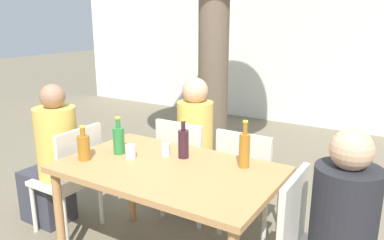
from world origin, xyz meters
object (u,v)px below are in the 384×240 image
object	(u,v)px
dining_table_front	(168,179)
amber_bottle_1	(244,149)
person_seated_0	(52,164)
patio_chair_2	(186,163)
green_bottle_2	(119,140)
patio_chair_0	(72,174)
patio_chair_3	(248,178)
drinking_glass_1	(130,152)
wine_bottle_3	(183,143)
amber_bottle_0	(84,147)
person_seated_2	(200,151)
drinking_glass_0	(166,149)

from	to	relation	value
dining_table_front	amber_bottle_1	bearing A→B (deg)	31.40
person_seated_0	patio_chair_2	bearing A→B (deg)	126.82
green_bottle_2	patio_chair_0	bearing A→B (deg)	-177.45
patio_chair_3	drinking_glass_1	bearing A→B (deg)	48.69
drinking_glass_1	person_seated_0	bearing A→B (deg)	179.33
patio_chair_0	person_seated_0	size ratio (longest dim) A/B	0.74
patio_chair_0	wine_bottle_3	distance (m)	1.04
amber_bottle_0	person_seated_2	bearing A→B (deg)	75.79
amber_bottle_0	wine_bottle_3	xyz separation A→B (m)	(0.56, 0.39, 0.02)
person_seated_0	amber_bottle_1	world-z (taller)	person_seated_0
amber_bottle_1	green_bottle_2	size ratio (longest dim) A/B	1.16
patio_chair_0	drinking_glass_1	bearing A→B (deg)	89.09
patio_chair_3	green_bottle_2	bearing A→B (deg)	41.50
dining_table_front	green_bottle_2	size ratio (longest dim) A/B	5.28
person_seated_2	amber_bottle_0	bearing A→B (deg)	75.79
person_seated_0	drinking_glass_0	size ratio (longest dim) A/B	13.44
dining_table_front	patio_chair_0	size ratio (longest dim) A/B	1.59
patio_chair_2	patio_chair_0	bearing A→B (deg)	45.35
patio_chair_3	amber_bottle_0	bearing A→B (deg)	45.47
patio_chair_0	amber_bottle_1	xyz separation A→B (m)	(1.38, 0.26, 0.39)
person_seated_0	amber_bottle_0	size ratio (longest dim) A/B	5.07
person_seated_0	green_bottle_2	world-z (taller)	person_seated_0
dining_table_front	drinking_glass_0	xyz separation A→B (m)	(-0.14, 0.17, 0.13)
drinking_glass_0	patio_chair_2	bearing A→B (deg)	106.55
wine_bottle_3	drinking_glass_0	bearing A→B (deg)	-167.73
patio_chair_2	drinking_glass_1	bearing A→B (deg)	87.97
dining_table_front	drinking_glass_0	world-z (taller)	drinking_glass_0
green_bottle_2	amber_bottle_0	bearing A→B (deg)	-118.76
green_bottle_2	wine_bottle_3	distance (m)	0.47
patio_chair_2	drinking_glass_0	bearing A→B (deg)	106.55
patio_chair_0	amber_bottle_0	bearing A→B (deg)	62.90
person_seated_2	drinking_glass_0	bearing A→B (deg)	101.49
dining_table_front	person_seated_0	bearing A→B (deg)	-180.00
green_bottle_2	drinking_glass_0	world-z (taller)	green_bottle_2
patio_chair_2	drinking_glass_1	xyz separation A→B (m)	(-0.02, -0.68, 0.31)
patio_chair_3	wine_bottle_3	world-z (taller)	wine_bottle_3
dining_table_front	person_seated_0	size ratio (longest dim) A/B	1.17
dining_table_front	patio_chair_3	bearing A→B (deg)	66.83
dining_table_front	amber_bottle_1	world-z (taller)	amber_bottle_1
patio_chair_3	amber_bottle_0	xyz separation A→B (m)	(-0.85, -0.87, 0.36)
amber_bottle_1	person_seated_2	bearing A→B (deg)	137.80
person_seated_2	amber_bottle_1	xyz separation A→B (m)	(0.71, -0.65, 0.34)
patio_chair_2	amber_bottle_1	world-z (taller)	amber_bottle_1
patio_chair_3	green_bottle_2	xyz separation A→B (m)	(-0.73, -0.65, 0.37)
patio_chair_0	patio_chair_3	size ratio (longest dim) A/B	1.00
patio_chair_3	person_seated_0	xyz separation A→B (m)	(-1.47, -0.67, 0.04)
wine_bottle_3	person_seated_0	bearing A→B (deg)	-170.66
person_seated_0	drinking_glass_1	size ratio (longest dim) A/B	12.43
person_seated_0	green_bottle_2	xyz separation A→B (m)	(0.74, 0.02, 0.33)
drinking_glass_0	green_bottle_2	bearing A→B (deg)	-155.21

